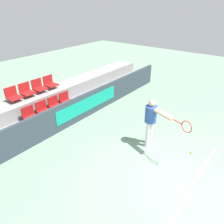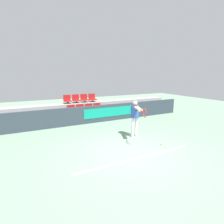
{
  "view_description": "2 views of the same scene",
  "coord_description": "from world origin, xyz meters",
  "px_view_note": "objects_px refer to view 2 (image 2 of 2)",
  "views": [
    {
      "loc": [
        -4.18,
        -1.18,
        4.17
      ],
      "look_at": [
        0.65,
        2.57,
        0.97
      ],
      "focal_mm": 35.0,
      "sensor_mm": 36.0,
      "label": 1
    },
    {
      "loc": [
        -3.08,
        -4.59,
        2.63
      ],
      "look_at": [
        0.53,
        2.52,
        0.92
      ],
      "focal_mm": 28.0,
      "sensor_mm": 36.0,
      "label": 2
    }
  ],
  "objects_px": {
    "stadium_chair_0": "(72,110)",
    "stadium_chair_3": "(98,108)",
    "tennis_player": "(135,115)",
    "stadium_chair_2": "(89,109)",
    "stadium_chair_4": "(67,100)",
    "stadium_chair_7": "(92,98)",
    "stadium_chair_5": "(76,99)",
    "stadium_chair_1": "(81,109)",
    "tennis_ball": "(161,144)",
    "stadium_chair_6": "(84,99)"
  },
  "relations": [
    {
      "from": "stadium_chair_4",
      "to": "stadium_chair_5",
      "type": "xyz_separation_m",
      "value": [
        0.53,
        0.0,
        0.0
      ]
    },
    {
      "from": "stadium_chair_7",
      "to": "stadium_chair_2",
      "type": "bearing_deg",
      "value": -120.98
    },
    {
      "from": "stadium_chair_3",
      "to": "tennis_ball",
      "type": "xyz_separation_m",
      "value": [
        0.67,
        -4.76,
        -0.66
      ]
    },
    {
      "from": "stadium_chair_7",
      "to": "stadium_chair_6",
      "type": "bearing_deg",
      "value": 180.0
    },
    {
      "from": "stadium_chair_0",
      "to": "tennis_player",
      "type": "relative_size",
      "value": 0.31
    },
    {
      "from": "stadium_chair_7",
      "to": "stadium_chair_5",
      "type": "bearing_deg",
      "value": 180.0
    },
    {
      "from": "stadium_chair_1",
      "to": "stadium_chair_6",
      "type": "bearing_deg",
      "value": 59.02
    },
    {
      "from": "stadium_chair_6",
      "to": "stadium_chair_7",
      "type": "xyz_separation_m",
      "value": [
        0.53,
        0.0,
        0.0
      ]
    },
    {
      "from": "stadium_chair_3",
      "to": "tennis_player",
      "type": "distance_m",
      "value": 3.59
    },
    {
      "from": "stadium_chair_2",
      "to": "stadium_chair_5",
      "type": "bearing_deg",
      "value": 120.98
    },
    {
      "from": "stadium_chair_0",
      "to": "stadium_chair_4",
      "type": "distance_m",
      "value": 1.0
    },
    {
      "from": "stadium_chair_2",
      "to": "stadium_chair_4",
      "type": "relative_size",
      "value": 1.0
    },
    {
      "from": "stadium_chair_2",
      "to": "tennis_ball",
      "type": "bearing_deg",
      "value": -75.95
    },
    {
      "from": "stadium_chair_3",
      "to": "stadium_chair_1",
      "type": "bearing_deg",
      "value": 180.0
    },
    {
      "from": "stadium_chair_2",
      "to": "stadium_chair_1",
      "type": "bearing_deg",
      "value": 180.0
    },
    {
      "from": "stadium_chair_3",
      "to": "stadium_chair_4",
      "type": "xyz_separation_m",
      "value": [
        -1.58,
        0.88,
        0.48
      ]
    },
    {
      "from": "stadium_chair_0",
      "to": "stadium_chair_1",
      "type": "relative_size",
      "value": 1.0
    },
    {
      "from": "stadium_chair_1",
      "to": "tennis_player",
      "type": "distance_m",
      "value": 3.81
    },
    {
      "from": "stadium_chair_6",
      "to": "tennis_ball",
      "type": "xyz_separation_m",
      "value": [
        1.19,
        -5.64,
        -1.14
      ]
    },
    {
      "from": "stadium_chair_2",
      "to": "stadium_chair_6",
      "type": "height_order",
      "value": "stadium_chair_6"
    },
    {
      "from": "stadium_chair_0",
      "to": "stadium_chair_3",
      "type": "bearing_deg",
      "value": 0.0
    },
    {
      "from": "stadium_chair_5",
      "to": "stadium_chair_6",
      "type": "distance_m",
      "value": 0.53
    },
    {
      "from": "stadium_chair_7",
      "to": "tennis_player",
      "type": "distance_m",
      "value": 4.46
    },
    {
      "from": "stadium_chair_1",
      "to": "stadium_chair_5",
      "type": "relative_size",
      "value": 1.0
    },
    {
      "from": "stadium_chair_2",
      "to": "tennis_player",
      "type": "bearing_deg",
      "value": -77.99
    },
    {
      "from": "stadium_chair_0",
      "to": "stadium_chair_2",
      "type": "bearing_deg",
      "value": 0.0
    },
    {
      "from": "stadium_chair_5",
      "to": "stadium_chair_7",
      "type": "xyz_separation_m",
      "value": [
        1.05,
        0.0,
        0.0
      ]
    },
    {
      "from": "stadium_chair_4",
      "to": "tennis_ball",
      "type": "distance_m",
      "value": 6.17
    },
    {
      "from": "stadium_chair_0",
      "to": "stadium_chair_6",
      "type": "xyz_separation_m",
      "value": [
        1.05,
        0.88,
        0.48
      ]
    },
    {
      "from": "stadium_chair_3",
      "to": "stadium_chair_4",
      "type": "bearing_deg",
      "value": 150.96
    },
    {
      "from": "tennis_player",
      "to": "stadium_chair_7",
      "type": "bearing_deg",
      "value": 112.32
    },
    {
      "from": "stadium_chair_1",
      "to": "tennis_player",
      "type": "relative_size",
      "value": 0.31
    },
    {
      "from": "stadium_chair_1",
      "to": "stadium_chair_4",
      "type": "bearing_deg",
      "value": 120.98
    },
    {
      "from": "stadium_chair_2",
      "to": "stadium_chair_7",
      "type": "xyz_separation_m",
      "value": [
        0.53,
        0.88,
        0.48
      ]
    },
    {
      "from": "stadium_chair_2",
      "to": "stadium_chair_6",
      "type": "bearing_deg",
      "value": 90.0
    },
    {
      "from": "stadium_chair_3",
      "to": "stadium_chair_4",
      "type": "height_order",
      "value": "stadium_chair_4"
    },
    {
      "from": "stadium_chair_2",
      "to": "tennis_player",
      "type": "relative_size",
      "value": 0.31
    },
    {
      "from": "stadium_chair_0",
      "to": "tennis_ball",
      "type": "relative_size",
      "value": 7.47
    },
    {
      "from": "tennis_player",
      "to": "stadium_chair_0",
      "type": "bearing_deg",
      "value": 136.19
    },
    {
      "from": "stadium_chair_2",
      "to": "tennis_player",
      "type": "xyz_separation_m",
      "value": [
        0.76,
        -3.57,
        0.3
      ]
    },
    {
      "from": "stadium_chair_0",
      "to": "tennis_player",
      "type": "distance_m",
      "value": 4.02
    },
    {
      "from": "stadium_chair_2",
      "to": "stadium_chair_5",
      "type": "relative_size",
      "value": 1.0
    },
    {
      "from": "stadium_chair_4",
      "to": "stadium_chair_5",
      "type": "relative_size",
      "value": 1.0
    },
    {
      "from": "stadium_chair_5",
      "to": "tennis_player",
      "type": "height_order",
      "value": "tennis_player"
    },
    {
      "from": "stadium_chair_5",
      "to": "tennis_player",
      "type": "relative_size",
      "value": 0.31
    },
    {
      "from": "stadium_chair_1",
      "to": "stadium_chair_4",
      "type": "distance_m",
      "value": 1.13
    },
    {
      "from": "stadium_chair_1",
      "to": "stadium_chair_4",
      "type": "height_order",
      "value": "stadium_chair_4"
    },
    {
      "from": "stadium_chair_4",
      "to": "stadium_chair_2",
      "type": "bearing_deg",
      "value": -39.79
    },
    {
      "from": "stadium_chair_4",
      "to": "tennis_ball",
      "type": "bearing_deg",
      "value": -68.3
    },
    {
      "from": "stadium_chair_6",
      "to": "stadium_chair_7",
      "type": "bearing_deg",
      "value": 0.0
    }
  ]
}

